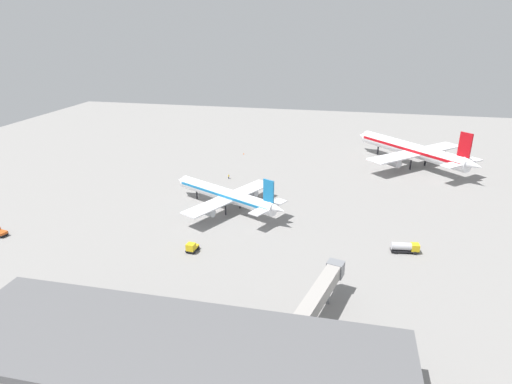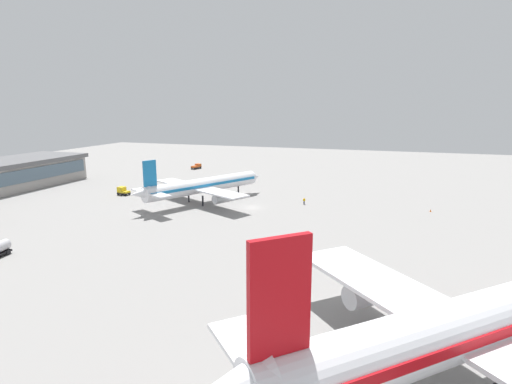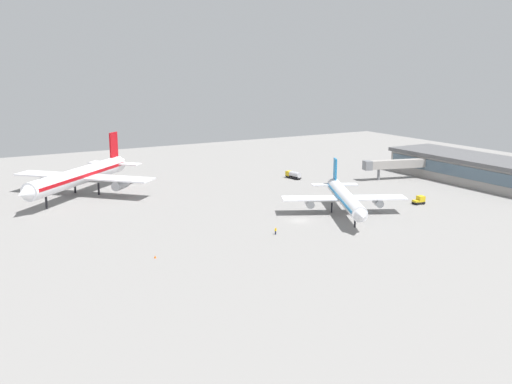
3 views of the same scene
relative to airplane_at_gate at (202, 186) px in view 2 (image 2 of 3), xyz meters
The scene contains 7 objects.
ground 14.30m from the airplane_at_gate, 87.31° to the left, with size 288.00×288.00×0.00m, color gray.
airplane_at_gate is the anchor object (origin of this frame).
airplane_taxiing 78.04m from the airplane_at_gate, 43.91° to the left, with size 42.43×43.67×16.68m.
pushback_tractor 58.87m from the airplane_at_gate, 151.85° to the right, with size 4.71×2.98×1.90m.
baggage_tug 25.59m from the airplane_at_gate, 92.95° to the right, with size 2.54×3.40×2.30m.
ground_crew_worker 26.31m from the airplane_at_gate, 104.60° to the left, with size 0.43×0.57×1.67m.
safety_cone_near_gate 56.02m from the airplane_at_gate, 98.93° to the left, with size 0.44×0.44×0.60m, color #EA590C.
Camera 2 is at (92.94, 32.33, 24.65)m, focal length 28.81 mm.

